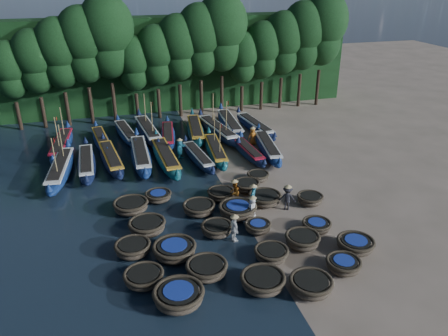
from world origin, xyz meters
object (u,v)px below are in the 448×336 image
object	(u,v)px
long_boat_0	(60,169)
long_boat_4	(166,157)
coracle_16	(199,208)
fisherman_2	(234,192)
coracle_21	(158,196)
fisherman_1	(253,196)
coracle_19	(310,199)
long_boat_13	(168,136)
long_boat_8	(268,148)
long_boat_6	(216,151)
coracle_11	(175,250)
long_boat_1	(87,163)
fisherman_4	(234,228)
coracle_14	(316,225)
coracle_9	(355,244)
long_boat_7	(247,150)
coracle_12	(217,229)
long_boat_3	(141,155)
long_boat_10	(102,140)
coracle_3	(311,285)
coracle_1	(179,296)
coracle_15	(147,226)
coracle_23	(247,186)
coracle_17	(238,210)
coracle_4	(343,264)
coracle_8	(302,240)
coracle_5	(144,277)
long_boat_9	(62,145)
fisherman_0	(252,207)
fisherman_5	(180,149)
coracle_10	(133,248)
long_boat_5	(198,157)
coracle_6	(207,269)
fisherman_3	(287,197)
coracle_24	(258,176)
fisherman_6	(252,136)
long_boat_16	(230,124)
long_boat_12	(148,131)
coracle_2	(263,281)
coracle_13	(258,227)
long_boat_14	(196,130)
coracle_22	(221,194)
long_boat_11	(126,133)
long_boat_17	(255,126)

from	to	relation	value
long_boat_0	long_boat_4	world-z (taller)	long_boat_0
coracle_16	fisherman_2	distance (m)	2.73
coracle_21	fisherman_1	world-z (taller)	fisherman_1
coracle_19	long_boat_13	size ratio (longest dim) A/B	0.28
long_boat_8	long_boat_6	bearing A→B (deg)	-178.60
coracle_11	long_boat_1	size ratio (longest dim) A/B	0.36
fisherman_4	coracle_14	bearing A→B (deg)	-98.30
coracle_9	long_boat_7	xyz separation A→B (m)	(-1.53, 14.73, 0.07)
coracle_12	long_boat_3	bearing A→B (deg)	104.93
long_boat_4	long_boat_10	bearing A→B (deg)	128.42
coracle_3	coracle_16	bearing A→B (deg)	112.15
coracle_1	coracle_19	size ratio (longest dim) A/B	1.41
coracle_15	long_boat_10	size ratio (longest dim) A/B	0.31
coracle_21	long_boat_10	size ratio (longest dim) A/B	0.29
coracle_1	fisherman_2	distance (m)	10.20
coracle_23	coracle_17	bearing A→B (deg)	-117.51
coracle_4	coracle_8	bearing A→B (deg)	113.27
coracle_1	coracle_5	size ratio (longest dim) A/B	1.42
long_boat_10	long_boat_9	bearing A→B (deg)	-179.03
long_boat_8	fisherman_0	distance (m)	10.92
coracle_4	coracle_12	size ratio (longest dim) A/B	0.86
fisherman_5	coracle_9	bearing A→B (deg)	-124.24
long_boat_8	long_boat_4	bearing A→B (deg)	-173.13
coracle_4	coracle_15	size ratio (longest dim) A/B	0.86
coracle_4	coracle_10	world-z (taller)	coracle_10
long_boat_5	coracle_12	bearing A→B (deg)	-103.20
coracle_6	fisherman_3	xyz separation A→B (m)	(6.75, 5.25, 0.47)
coracle_4	coracle_24	world-z (taller)	coracle_4
coracle_16	fisherman_6	world-z (taller)	fisherman_6
coracle_10	long_boat_3	xyz separation A→B (m)	(1.78, 12.80, 0.17)
fisherman_0	long_boat_10	bearing A→B (deg)	-120.48
long_boat_3	long_boat_16	distance (m)	10.84
coracle_9	long_boat_12	world-z (taller)	long_boat_12
long_boat_3	fisherman_2	xyz separation A→B (m)	(5.37, -8.75, 0.31)
long_boat_9	long_boat_6	bearing A→B (deg)	-15.55
fisherman_0	long_boat_0	bearing A→B (deg)	-99.26
coracle_2	coracle_19	xyz separation A→B (m)	(6.10, 7.24, -0.06)
coracle_13	long_boat_14	distance (m)	17.35
coracle_10	fisherman_0	distance (m)	7.92
coracle_23	long_boat_13	distance (m)	12.10
coracle_22	coracle_23	size ratio (longest dim) A/B	1.18
long_boat_0	long_boat_5	bearing A→B (deg)	4.62
coracle_19	long_boat_12	distance (m)	18.31
coracle_11	fisherman_0	world-z (taller)	fisherman_0
long_boat_4	coracle_14	bearing A→B (deg)	-62.26
coracle_21	coracle_17	bearing A→B (deg)	-36.63
long_boat_11	fisherman_1	xyz separation A→B (m)	(7.11, -15.59, 0.43)
long_boat_10	fisherman_5	xyz separation A→B (m)	(6.26, -4.98, 0.42)
coracle_11	long_boat_17	world-z (taller)	long_boat_17
coracle_1	coracle_2	world-z (taller)	coracle_1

